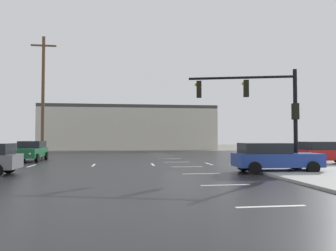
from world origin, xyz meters
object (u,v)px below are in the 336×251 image
object	(u,v)px
traffic_signal_mast	(263,102)
utility_pole_far	(43,95)
sedan_blue	(273,157)
sedan_red	(327,152)
sedan_green	(31,150)

from	to	relation	value
traffic_signal_mast	utility_pole_far	size ratio (longest dim) A/B	0.54
traffic_signal_mast	sedan_blue	distance (m)	3.19
traffic_signal_mast	sedan_blue	bearing A→B (deg)	113.54
sedan_red	utility_pole_far	bearing A→B (deg)	150.67
traffic_signal_mast	sedan_blue	xyz separation A→B (m)	(0.13, -0.87, -3.06)
sedan_green	utility_pole_far	distance (m)	5.73
traffic_signal_mast	sedan_red	bearing A→B (deg)	-134.53
sedan_blue	sedan_green	bearing A→B (deg)	147.82
traffic_signal_mast	utility_pole_far	distance (m)	19.81
traffic_signal_mast	sedan_green	world-z (taller)	traffic_signal_mast
sedan_red	sedan_green	world-z (taller)	same
sedan_red	utility_pole_far	world-z (taller)	utility_pole_far
sedan_blue	utility_pole_far	size ratio (longest dim) A/B	0.42
sedan_green	sedan_blue	bearing A→B (deg)	54.27
traffic_signal_mast	utility_pole_far	xyz separation A→B (m)	(-14.97, 12.85, 1.78)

